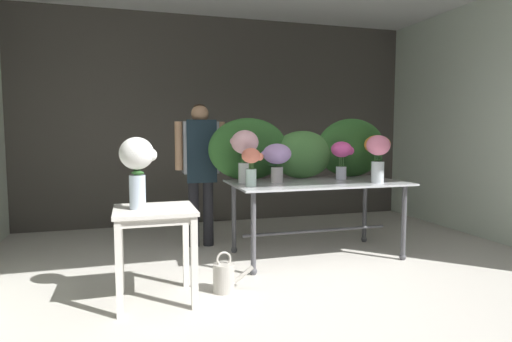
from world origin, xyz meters
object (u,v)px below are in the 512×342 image
object	(u,v)px
side_table_white	(155,222)
florist	(200,159)
vase_sunset_stock	(377,149)
vase_lilac_peonies	(277,157)
vase_fuchsia_dahlias	(342,154)
display_table_glass	(317,193)
vase_white_roses_tall	(137,163)
vase_rosy_freesia	(378,153)
watering_can	(224,277)
vase_blush_carnations	(245,149)
vase_coral_hydrangea	(251,163)

from	to	relation	value
side_table_white	florist	world-z (taller)	florist
florist	vase_sunset_stock	world-z (taller)	florist
vase_lilac_peonies	side_table_white	bearing A→B (deg)	-147.96
vase_fuchsia_dahlias	vase_lilac_peonies	size ratio (longest dim) A/B	1.04
florist	side_table_white	bearing A→B (deg)	-111.93
display_table_glass	side_table_white	bearing A→B (deg)	-156.40
florist	vase_white_roses_tall	xyz separation A→B (m)	(-0.73, -1.52, 0.08)
florist	vase_rosy_freesia	xyz separation A→B (m)	(1.67, -1.04, 0.10)
vase_white_roses_tall	watering_can	xyz separation A→B (m)	(0.68, 0.03, -0.97)
vase_fuchsia_dahlias	vase_lilac_peonies	world-z (taller)	vase_fuchsia_dahlias
side_table_white	vase_white_roses_tall	world-z (taller)	vase_white_roses_tall
display_table_glass	vase_rosy_freesia	xyz separation A→B (m)	(0.55, -0.28, 0.43)
vase_fuchsia_dahlias	vase_white_roses_tall	bearing A→B (deg)	-158.32
vase_rosy_freesia	vase_blush_carnations	bearing A→B (deg)	163.06
vase_lilac_peonies	vase_blush_carnations	distance (m)	0.34
side_table_white	vase_white_roses_tall	distance (m)	0.48
vase_sunset_stock	vase_blush_carnations	world-z (taller)	vase_blush_carnations
side_table_white	vase_sunset_stock	xyz separation A→B (m)	(2.50, 0.83, 0.51)
vase_white_roses_tall	vase_lilac_peonies	bearing A→B (deg)	29.82
display_table_glass	florist	size ratio (longest dim) A/B	1.11
florist	vase_white_roses_tall	bearing A→B (deg)	-115.78
vase_blush_carnations	watering_can	bearing A→B (deg)	-115.83
florist	watering_can	distance (m)	1.73
display_table_glass	florist	bearing A→B (deg)	145.76
vase_lilac_peonies	vase_blush_carnations	size ratio (longest dim) A/B	0.75
display_table_glass	side_table_white	xyz separation A→B (m)	(-1.73, -0.75, -0.06)
vase_blush_carnations	watering_can	size ratio (longest dim) A/B	1.55
watering_can	florist	bearing A→B (deg)	88.06
vase_lilac_peonies	watering_can	world-z (taller)	vase_lilac_peonies
vase_lilac_peonies	vase_sunset_stock	xyz separation A→B (m)	(1.20, 0.02, 0.07)
florist	vase_blush_carnations	bearing A→B (deg)	-60.86
display_table_glass	vase_fuchsia_dahlias	bearing A→B (deg)	18.62
vase_rosy_freesia	watering_can	bearing A→B (deg)	-165.47
vase_fuchsia_dahlias	vase_sunset_stock	world-z (taller)	vase_sunset_stock
vase_lilac_peonies	vase_white_roses_tall	distance (m)	1.63
vase_sunset_stock	vase_blush_carnations	size ratio (longest dim) A/B	0.90
side_table_white	vase_coral_hydrangea	bearing A→B (deg)	30.67
display_table_glass	vase_white_roses_tall	size ratio (longest dim) A/B	3.31
side_table_white	vase_rosy_freesia	distance (m)	2.38
vase_sunset_stock	vase_coral_hydrangea	bearing A→B (deg)	-170.09
display_table_glass	vase_blush_carnations	distance (m)	0.90
vase_fuchsia_dahlias	vase_sunset_stock	size ratio (longest dim) A/B	0.86
side_table_white	vase_lilac_peonies	xyz separation A→B (m)	(1.29, 0.81, 0.44)
vase_rosy_freesia	vase_coral_hydrangea	xyz separation A→B (m)	(-1.33, 0.09, -0.09)
vase_coral_hydrangea	vase_lilac_peonies	bearing A→B (deg)	35.60
side_table_white	vase_fuchsia_dahlias	bearing A→B (deg)	22.78
vase_fuchsia_dahlias	side_table_white	bearing A→B (deg)	-157.22
display_table_glass	vase_sunset_stock	world-z (taller)	vase_sunset_stock
vase_white_roses_tall	display_table_glass	bearing A→B (deg)	22.25
display_table_glass	vase_fuchsia_dahlias	size ratio (longest dim) A/B	4.34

